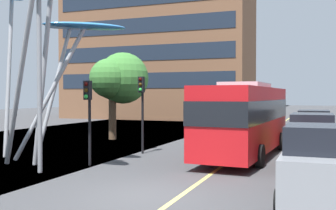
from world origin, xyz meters
name	(u,v)px	position (x,y,z in m)	size (l,w,h in m)	color
ground	(122,194)	(-0.75, 0.00, -0.05)	(120.00, 240.00, 0.10)	#424244
red_bus	(245,116)	(1.49, 8.65, 1.95)	(3.08, 10.16, 3.57)	red
traffic_light_kerb_near	(88,104)	(-4.24, 3.77, 2.59)	(0.28, 0.42, 3.57)	black
traffic_light_kerb_far	(142,98)	(-3.60, 7.78, 2.82)	(0.28, 0.42, 3.91)	black
car_parked_near	(317,167)	(4.79, 0.69, 1.01)	(1.97, 3.95, 2.15)	gray
car_parked_mid	(312,143)	(4.57, 6.43, 1.04)	(1.95, 4.53, 2.22)	maroon
car_parked_far	(314,131)	(4.54, 12.46, 1.01)	(1.93, 3.88, 2.16)	gold
street_lamp	(46,53)	(-4.85, 1.81, 4.56)	(1.45, 0.44, 7.12)	gray
tree_pavement_near	(118,79)	(-7.95, 13.45, 4.06)	(3.76, 4.07, 5.88)	brown
backdrop_building	(158,55)	(-15.22, 38.66, 8.27)	(24.01, 10.28, 16.53)	brown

